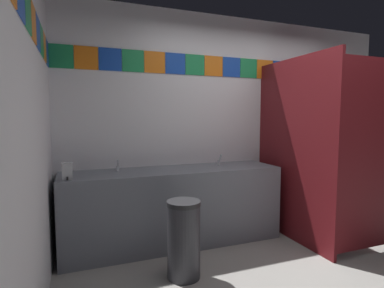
% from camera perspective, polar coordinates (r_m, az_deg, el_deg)
% --- Properties ---
extents(ground_plane, '(9.71, 9.71, 0.00)m').
position_cam_1_polar(ground_plane, '(3.08, 23.75, -22.45)').
color(ground_plane, gray).
extents(wall_back, '(4.42, 0.09, 2.64)m').
position_cam_1_polar(wall_back, '(4.00, 8.53, 3.92)').
color(wall_back, silver).
rests_on(wall_back, ground_plane).
extents(wall_side, '(0.09, 3.05, 2.64)m').
position_cam_1_polar(wall_side, '(1.95, -29.34, 2.13)').
color(wall_side, silver).
rests_on(wall_side, ground_plane).
extents(vanity_counter, '(2.37, 0.60, 0.83)m').
position_cam_1_polar(vanity_counter, '(3.44, -3.35, -11.44)').
color(vanity_counter, slate).
rests_on(vanity_counter, ground_plane).
extents(faucet_left, '(0.04, 0.10, 0.14)m').
position_cam_1_polar(faucet_left, '(3.31, -13.73, -4.10)').
color(faucet_left, silver).
rests_on(faucet_left, vanity_counter).
extents(faucet_right, '(0.04, 0.10, 0.14)m').
position_cam_1_polar(faucet_right, '(3.64, 5.14, -3.14)').
color(faucet_right, silver).
rests_on(faucet_right, vanity_counter).
extents(soap_dispenser, '(0.09, 0.09, 0.16)m').
position_cam_1_polar(soap_dispenser, '(3.01, -22.32, -4.72)').
color(soap_dispenser, '#B7BABF').
rests_on(soap_dispenser, vanity_counter).
extents(stall_divider, '(0.92, 1.30, 2.06)m').
position_cam_1_polar(stall_divider, '(3.57, 23.11, -1.34)').
color(stall_divider, maroon).
rests_on(stall_divider, ground_plane).
extents(toilet, '(0.39, 0.49, 0.74)m').
position_cam_1_polar(toilet, '(4.36, 22.80, -9.92)').
color(toilet, white).
rests_on(toilet, ground_plane).
extents(trash_bin, '(0.29, 0.29, 0.68)m').
position_cam_1_polar(trash_bin, '(2.78, -1.57, -17.39)').
color(trash_bin, '#333338').
rests_on(trash_bin, ground_plane).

